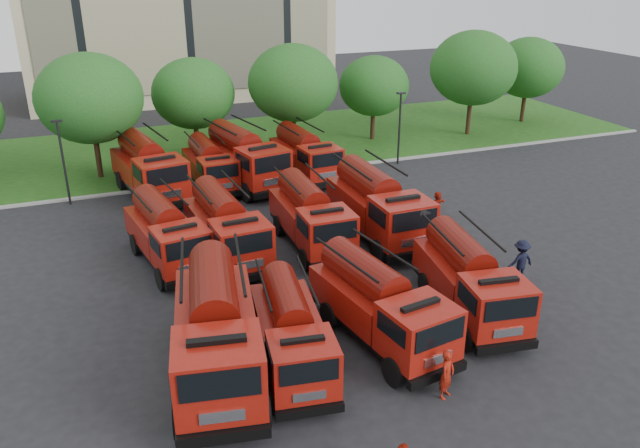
{
  "coord_description": "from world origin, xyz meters",
  "views": [
    {
      "loc": [
        -8.64,
        -20.61,
        13.57
      ],
      "look_at": [
        1.31,
        5.03,
        1.8
      ],
      "focal_mm": 35.0,
      "sensor_mm": 36.0,
      "label": 1
    }
  ],
  "objects_px": {
    "fire_truck_7": "(378,205)",
    "firefighter_3": "(518,280)",
    "fire_truck_1": "(291,332)",
    "fire_truck_4": "(166,233)",
    "fire_truck_6": "(310,216)",
    "firefighter_0": "(445,396)",
    "fire_truck_5": "(226,227)",
    "fire_truck_0": "(216,330)",
    "firefighter_5": "(436,216)",
    "fire_truck_11": "(305,154)",
    "fire_truck_9": "(210,165)",
    "fire_truck_2": "(380,304)",
    "firefighter_2": "(504,321)",
    "fire_truck_8": "(148,168)",
    "fire_truck_3": "(469,279)",
    "fire_truck_10": "(244,158)",
    "firefighter_4": "(258,278)"
  },
  "relations": [
    {
      "from": "fire_truck_5",
      "to": "fire_truck_0",
      "type": "bearing_deg",
      "value": -109.11
    },
    {
      "from": "fire_truck_11",
      "to": "fire_truck_10",
      "type": "bearing_deg",
      "value": 175.1
    },
    {
      "from": "fire_truck_9",
      "to": "fire_truck_5",
      "type": "bearing_deg",
      "value": -100.28
    },
    {
      "from": "fire_truck_1",
      "to": "fire_truck_4",
      "type": "bearing_deg",
      "value": 114.17
    },
    {
      "from": "fire_truck_5",
      "to": "fire_truck_10",
      "type": "relative_size",
      "value": 0.88
    },
    {
      "from": "fire_truck_1",
      "to": "fire_truck_6",
      "type": "relative_size",
      "value": 0.92
    },
    {
      "from": "firefighter_5",
      "to": "fire_truck_11",
      "type": "bearing_deg",
      "value": -74.65
    },
    {
      "from": "fire_truck_0",
      "to": "fire_truck_11",
      "type": "xyz_separation_m",
      "value": [
        10.16,
        19.14,
        -0.23
      ]
    },
    {
      "from": "fire_truck_8",
      "to": "firefighter_0",
      "type": "relative_size",
      "value": 4.62
    },
    {
      "from": "fire_truck_1",
      "to": "fire_truck_7",
      "type": "bearing_deg",
      "value": 57.83
    },
    {
      "from": "fire_truck_4",
      "to": "firefighter_5",
      "type": "xyz_separation_m",
      "value": [
        15.09,
        0.4,
        -1.56
      ]
    },
    {
      "from": "firefighter_3",
      "to": "firefighter_5",
      "type": "height_order",
      "value": "firefighter_3"
    },
    {
      "from": "fire_truck_3",
      "to": "fire_truck_9",
      "type": "distance_m",
      "value": 20.19
    },
    {
      "from": "fire_truck_5",
      "to": "firefighter_5",
      "type": "relative_size",
      "value": 4.93
    },
    {
      "from": "fire_truck_11",
      "to": "firefighter_0",
      "type": "height_order",
      "value": "fire_truck_11"
    },
    {
      "from": "fire_truck_2",
      "to": "fire_truck_5",
      "type": "distance_m",
      "value": 9.9
    },
    {
      "from": "fire_truck_7",
      "to": "fire_truck_10",
      "type": "distance_m",
      "value": 11.35
    },
    {
      "from": "fire_truck_1",
      "to": "firefighter_0",
      "type": "xyz_separation_m",
      "value": [
        4.26,
        -3.44,
        -1.45
      ]
    },
    {
      "from": "firefighter_2",
      "to": "fire_truck_8",
      "type": "bearing_deg",
      "value": 1.64
    },
    {
      "from": "fire_truck_4",
      "to": "fire_truck_9",
      "type": "xyz_separation_m",
      "value": [
        4.17,
        9.92,
        -0.08
      ]
    },
    {
      "from": "fire_truck_9",
      "to": "firefighter_0",
      "type": "height_order",
      "value": "fire_truck_9"
    },
    {
      "from": "fire_truck_3",
      "to": "firefighter_0",
      "type": "bearing_deg",
      "value": -121.39
    },
    {
      "from": "fire_truck_2",
      "to": "firefighter_3",
      "type": "relative_size",
      "value": 3.66
    },
    {
      "from": "firefighter_4",
      "to": "fire_truck_7",
      "type": "bearing_deg",
      "value": -102.22
    },
    {
      "from": "fire_truck_10",
      "to": "fire_truck_7",
      "type": "bearing_deg",
      "value": -79.05
    },
    {
      "from": "fire_truck_7",
      "to": "fire_truck_11",
      "type": "distance_m",
      "value": 10.49
    },
    {
      "from": "fire_truck_7",
      "to": "firefighter_3",
      "type": "distance_m",
      "value": 7.97
    },
    {
      "from": "fire_truck_0",
      "to": "fire_truck_4",
      "type": "xyz_separation_m",
      "value": [
        -0.3,
        9.55,
        -0.27
      ]
    },
    {
      "from": "firefighter_0",
      "to": "firefighter_5",
      "type": "bearing_deg",
      "value": 26.71
    },
    {
      "from": "fire_truck_4",
      "to": "fire_truck_7",
      "type": "distance_m",
      "value": 10.72
    },
    {
      "from": "fire_truck_2",
      "to": "fire_truck_9",
      "type": "relative_size",
      "value": 1.1
    },
    {
      "from": "fire_truck_1",
      "to": "firefighter_3",
      "type": "distance_m",
      "value": 12.1
    },
    {
      "from": "firefighter_5",
      "to": "fire_truck_1",
      "type": "bearing_deg",
      "value": 29.11
    },
    {
      "from": "fire_truck_10",
      "to": "fire_truck_9",
      "type": "bearing_deg",
      "value": 159.95
    },
    {
      "from": "fire_truck_0",
      "to": "fire_truck_11",
      "type": "relative_size",
      "value": 1.16
    },
    {
      "from": "fire_truck_8",
      "to": "fire_truck_9",
      "type": "xyz_separation_m",
      "value": [
        3.79,
        0.26,
        -0.32
      ]
    },
    {
      "from": "firefighter_2",
      "to": "firefighter_5",
      "type": "bearing_deg",
      "value": -45.11
    },
    {
      "from": "fire_truck_11",
      "to": "fire_truck_1",
      "type": "bearing_deg",
      "value": -116.02
    },
    {
      "from": "fire_truck_0",
      "to": "fire_truck_8",
      "type": "bearing_deg",
      "value": 100.01
    },
    {
      "from": "fire_truck_8",
      "to": "fire_truck_9",
      "type": "distance_m",
      "value": 3.81
    },
    {
      "from": "fire_truck_3",
      "to": "fire_truck_6",
      "type": "xyz_separation_m",
      "value": [
        -3.7,
        8.53,
        0.04
      ]
    },
    {
      "from": "fire_truck_2",
      "to": "fire_truck_7",
      "type": "xyz_separation_m",
      "value": [
        4.19,
        8.76,
        0.2
      ]
    },
    {
      "from": "fire_truck_9",
      "to": "firefighter_4",
      "type": "bearing_deg",
      "value": -95.28
    },
    {
      "from": "fire_truck_9",
      "to": "fire_truck_2",
      "type": "bearing_deg",
      "value": -85.83
    },
    {
      "from": "firefighter_0",
      "to": "fire_truck_3",
      "type": "bearing_deg",
      "value": 16.43
    },
    {
      "from": "firefighter_3",
      "to": "fire_truck_6",
      "type": "bearing_deg",
      "value": -43.0
    },
    {
      "from": "fire_truck_2",
      "to": "fire_truck_9",
      "type": "xyz_separation_m",
      "value": [
        -2.32,
        19.57,
        -0.11
      ]
    },
    {
      "from": "fire_truck_9",
      "to": "firefighter_0",
      "type": "xyz_separation_m",
      "value": [
        2.93,
        -23.41,
        -1.48
      ]
    },
    {
      "from": "fire_truck_0",
      "to": "firefighter_0",
      "type": "xyz_separation_m",
      "value": [
        6.8,
        -3.95,
        -1.83
      ]
    },
    {
      "from": "fire_truck_4",
      "to": "firefighter_0",
      "type": "height_order",
      "value": "fire_truck_4"
    }
  ]
}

